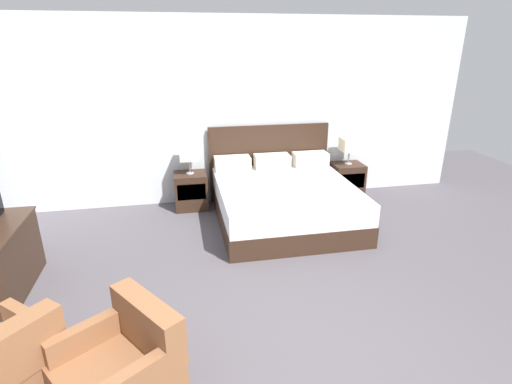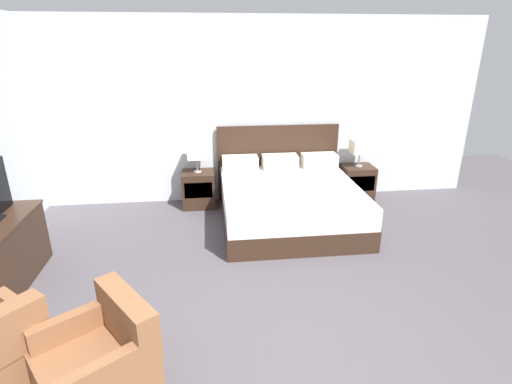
{
  "view_description": "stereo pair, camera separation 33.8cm",
  "coord_description": "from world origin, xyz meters",
  "views": [
    {
      "loc": [
        -0.9,
        -2.1,
        2.39
      ],
      "look_at": [
        -0.05,
        2.13,
        0.75
      ],
      "focal_mm": 28.0,
      "sensor_mm": 36.0,
      "label": 1
    },
    {
      "loc": [
        -0.56,
        -2.16,
        2.39
      ],
      "look_at": [
        -0.05,
        2.13,
        0.75
      ],
      "focal_mm": 28.0,
      "sensor_mm": 36.0,
      "label": 2
    }
  ],
  "objects": [
    {
      "name": "nightstand_left",
      "position": [
        -0.76,
        3.61,
        0.27
      ],
      "size": [
        0.48,
        0.42,
        0.55
      ],
      "color": "#332116",
      "rests_on": "ground"
    },
    {
      "name": "bed",
      "position": [
        0.5,
        2.91,
        0.31
      ],
      "size": [
        1.9,
        1.98,
        1.18
      ],
      "color": "#332116",
      "rests_on": "ground"
    },
    {
      "name": "armchair_companion",
      "position": [
        -1.37,
        0.1,
        0.28
      ],
      "size": [
        0.96,
        0.95,
        0.76
      ],
      "color": "brown",
      "rests_on": "ground"
    },
    {
      "name": "table_lamp_right",
      "position": [
        1.75,
        3.61,
        0.86
      ],
      "size": [
        0.27,
        0.27,
        0.42
      ],
      "color": "#B7B7BC",
      "rests_on": "nightstand_right"
    },
    {
      "name": "dresser",
      "position": [
        -2.76,
        1.77,
        0.36
      ],
      "size": [
        0.57,
        1.06,
        0.71
      ],
      "color": "#332116",
      "rests_on": "ground"
    },
    {
      "name": "nightstand_right",
      "position": [
        1.75,
        3.61,
        0.27
      ],
      "size": [
        0.48,
        0.42,
        0.55
      ],
      "color": "#332116",
      "rests_on": "ground"
    },
    {
      "name": "wall_back",
      "position": [
        0.0,
        3.91,
        1.38
      ],
      "size": [
        7.33,
        0.06,
        2.75
      ],
      "primitive_type": "cube",
      "color": "silver",
      "rests_on": "ground"
    },
    {
      "name": "table_lamp_left",
      "position": [
        -0.76,
        3.61,
        0.86
      ],
      "size": [
        0.27,
        0.27,
        0.42
      ],
      "color": "#B7B7BC",
      "rests_on": "nightstand_left"
    }
  ]
}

